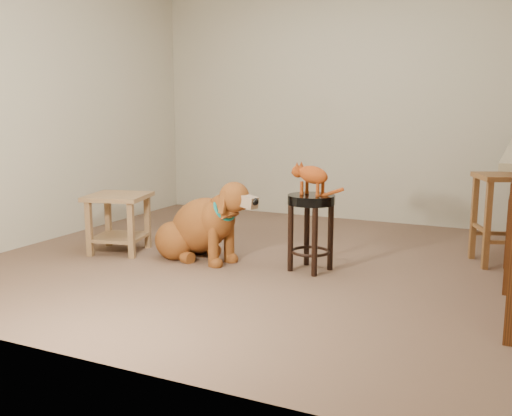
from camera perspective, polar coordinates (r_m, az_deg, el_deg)
The scene contains 7 objects.
floor at distance 4.50m, azimuth 2.32°, elevation -5.56°, with size 4.50×4.00×0.01m, color brown.
room_shell at distance 4.36m, azimuth 2.48°, elevation 16.19°, with size 4.54×4.04×2.62m.
padded_stool at distance 4.24m, azimuth 5.51°, elevation -0.92°, with size 0.36×0.36×0.57m.
wood_stool at distance 4.79m, azimuth 23.27°, elevation -0.91°, with size 0.50×0.50×0.71m.
side_table at distance 4.92m, azimuth -13.56°, elevation -0.60°, with size 0.58×0.58×0.49m.
golden_retriever at distance 4.58m, azimuth -5.48°, elevation -1.93°, with size 1.07×0.62×0.71m.
tabby_kitten at distance 4.20m, azimuth 5.48°, elevation 3.24°, with size 0.42×0.18×0.26m.
Camera 1 is at (1.68, -3.99, 1.21)m, focal length 40.00 mm.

